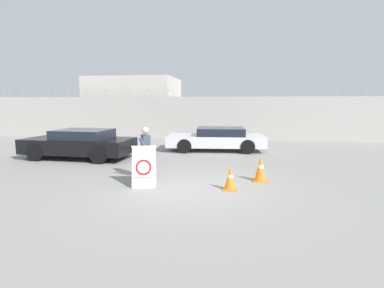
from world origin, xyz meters
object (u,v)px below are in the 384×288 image
Objects in this scene: traffic_cone_near at (230,178)px; parked_car_rear_sedan at (217,139)px; security_guard at (146,151)px; traffic_cone_mid at (261,169)px; parked_car_front_coupe at (80,143)px; barricade_sign at (144,166)px.

traffic_cone_near is 0.14× the size of parked_car_rear_sedan.
security_guard reaches higher than parked_car_rear_sedan.
parked_car_rear_sedan reaches higher than traffic_cone_mid.
parked_car_front_coupe reaches higher than traffic_cone_mid.
traffic_cone_near is (2.44, -0.07, -0.25)m from barricade_sign.
security_guard is 2.79m from traffic_cone_near.
traffic_cone_mid is 5.87m from parked_car_rear_sedan.
parked_car_rear_sedan is (-0.78, 6.68, 0.26)m from traffic_cone_near.
traffic_cone_mid is (3.33, 0.98, -0.18)m from barricade_sign.
parked_car_rear_sedan is (1.66, 6.61, 0.01)m from barricade_sign.
parked_car_rear_sedan is (-1.67, 5.63, 0.19)m from traffic_cone_mid.
parked_car_rear_sedan is at bearing 64.01° from barricade_sign.
traffic_cone_mid is at bearing 102.48° from parked_car_rear_sedan.
parked_car_front_coupe is 0.95× the size of parked_car_rear_sedan.
barricade_sign is 0.25× the size of parked_car_front_coupe.
barricade_sign is 3.48m from traffic_cone_mid.
security_guard is at bearing 162.99° from traffic_cone_near.
barricade_sign is 2.45m from traffic_cone_near.
traffic_cone_mid is 0.16× the size of parked_car_rear_sedan.
parked_car_rear_sedan is at bearing 96.63° from traffic_cone_near.
parked_car_front_coupe is at bearing 125.21° from barricade_sign.
security_guard reaches higher than barricade_sign.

